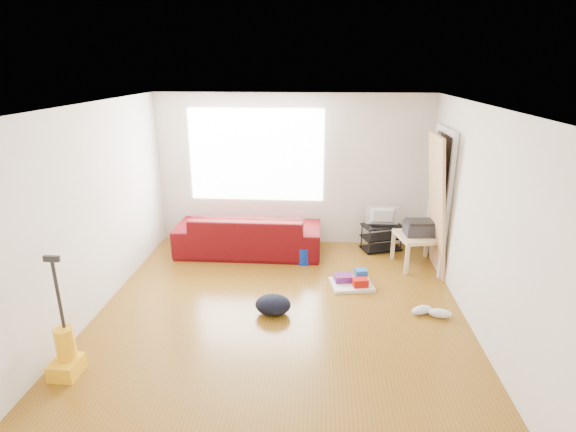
# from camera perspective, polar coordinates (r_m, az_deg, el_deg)

# --- Properties ---
(room) EXTENTS (4.51, 5.01, 2.51)m
(room) POSITION_cam_1_polar(r_m,az_deg,el_deg) (5.19, -0.23, 0.01)
(room) COLOR brown
(room) RESTS_ON ground
(sofa) EXTENTS (2.30, 0.90, 0.67)m
(sofa) POSITION_cam_1_polar(r_m,az_deg,el_deg) (7.39, -4.93, -4.60)
(sofa) COLOR #41050B
(sofa) RESTS_ON ground
(tv_stand) EXTENTS (0.71, 0.55, 0.43)m
(tv_stand) POSITION_cam_1_polar(r_m,az_deg,el_deg) (7.54, 11.76, -2.62)
(tv_stand) COLOR black
(tv_stand) RESTS_ON ground
(tv) EXTENTS (0.53, 0.07, 0.30)m
(tv) POSITION_cam_1_polar(r_m,az_deg,el_deg) (7.42, 11.94, -0.02)
(tv) COLOR black
(tv) RESTS_ON tv_stand
(side_table) EXTENTS (0.73, 0.73, 0.50)m
(side_table) POSITION_cam_1_polar(r_m,az_deg,el_deg) (7.03, 16.21, -2.88)
(side_table) COLOR tan
(side_table) RESTS_ON ground
(printer) EXTENTS (0.45, 0.36, 0.22)m
(printer) POSITION_cam_1_polar(r_m,az_deg,el_deg) (6.97, 16.34, -1.45)
(printer) COLOR #24232A
(printer) RESTS_ON side_table
(bucket) EXTENTS (0.31, 0.31, 0.27)m
(bucket) POSITION_cam_1_polar(r_m,az_deg,el_deg) (7.01, 2.04, -5.90)
(bucket) COLOR #07249B
(bucket) RESTS_ON ground
(toilet_paper) EXTENTS (0.11, 0.11, 0.10)m
(toilet_paper) POSITION_cam_1_polar(r_m,az_deg,el_deg) (6.90, 2.21, -4.61)
(toilet_paper) COLOR white
(toilet_paper) RESTS_ON bucket
(cleaning_tray) EXTENTS (0.63, 0.54, 0.20)m
(cleaning_tray) POSITION_cam_1_polar(r_m,az_deg,el_deg) (6.35, 8.21, -8.22)
(cleaning_tray) COLOR silver
(cleaning_tray) RESTS_ON ground
(backpack) EXTENTS (0.44, 0.36, 0.24)m
(backpack) POSITION_cam_1_polar(r_m,az_deg,el_deg) (5.67, -1.90, -12.25)
(backpack) COLOR black
(backpack) RESTS_ON ground
(sneakers) EXTENTS (0.51, 0.26, 0.11)m
(sneakers) POSITION_cam_1_polar(r_m,az_deg,el_deg) (5.85, 17.67, -11.50)
(sneakers) COLOR silver
(sneakers) RESTS_ON ground
(vacuum) EXTENTS (0.27, 0.30, 1.25)m
(vacuum) POSITION_cam_1_polar(r_m,az_deg,el_deg) (5.09, -26.40, -15.34)
(vacuum) COLOR #F6AB14
(vacuum) RESTS_ON ground
(door_panel) EXTENTS (0.25, 0.81, 2.01)m
(door_panel) POSITION_cam_1_polar(r_m,az_deg,el_deg) (7.11, 17.55, -6.44)
(door_panel) COLOR tan
(door_panel) RESTS_ON ground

